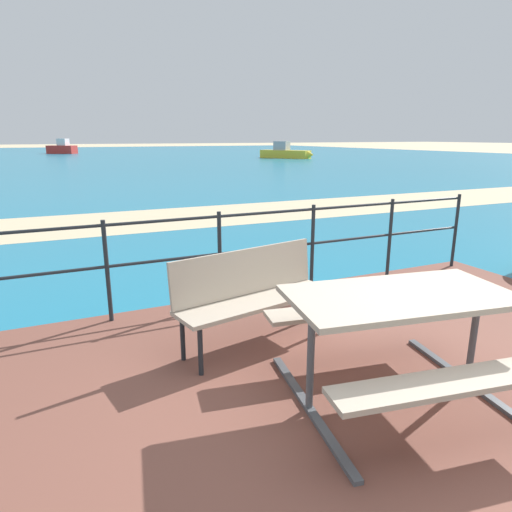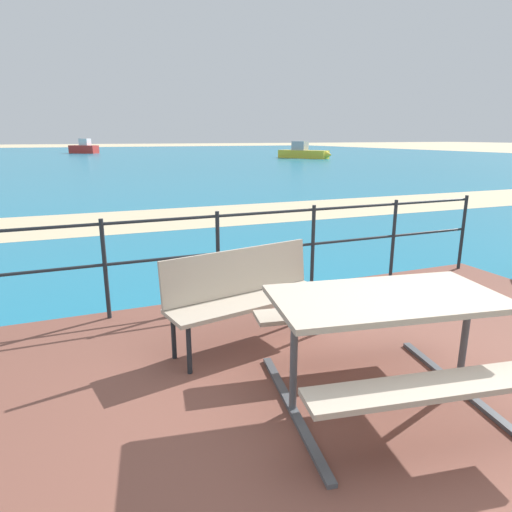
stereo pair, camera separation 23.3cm
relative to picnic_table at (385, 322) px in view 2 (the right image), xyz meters
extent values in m
plane|color=beige|center=(0.12, -0.16, -0.66)|extent=(240.00, 240.00, 0.00)
cube|color=brown|center=(0.12, -0.16, -0.63)|extent=(6.40, 5.20, 0.06)
cube|color=teal|center=(0.12, 39.84, -0.65)|extent=(90.00, 90.00, 0.01)
cube|color=beige|center=(0.12, 8.08, -0.65)|extent=(54.04, 3.89, 0.01)
cube|color=tan|center=(0.00, 0.00, 0.17)|extent=(1.63, 1.02, 0.04)
cube|color=tan|center=(-0.10, -0.58, -0.15)|extent=(1.54, 0.51, 0.04)
cube|color=tan|center=(0.10, 0.58, -0.15)|extent=(1.54, 0.51, 0.04)
cylinder|color=#4C5156|center=(-0.63, 0.10, -0.21)|extent=(0.06, 0.06, 0.76)
cube|color=#4C5156|center=(-0.63, 0.10, -0.58)|extent=(0.29, 1.42, 0.03)
cylinder|color=#4C5156|center=(0.63, -0.10, -0.21)|extent=(0.06, 0.06, 0.76)
cube|color=#4C5156|center=(0.63, -0.10, -0.58)|extent=(0.29, 1.42, 0.03)
cube|color=tan|center=(-0.54, 1.14, -0.17)|extent=(1.51, 0.68, 0.04)
cube|color=tan|center=(-0.58, 1.31, 0.05)|extent=(1.45, 0.35, 0.41)
cylinder|color=#1E2328|center=(-1.15, 0.86, -0.38)|extent=(0.04, 0.04, 0.42)
cylinder|color=#1E2328|center=(-1.21, 1.16, -0.38)|extent=(0.04, 0.04, 0.42)
cylinder|color=#1E2328|center=(0.12, 1.12, -0.38)|extent=(0.04, 0.04, 0.42)
cylinder|color=#1E2328|center=(0.07, 1.41, -0.38)|extent=(0.04, 0.04, 0.42)
cylinder|color=#1E2328|center=(-1.65, 2.27, -0.08)|extent=(0.04, 0.04, 1.03)
cylinder|color=#1E2328|center=(-0.47, 2.27, -0.08)|extent=(0.04, 0.04, 1.03)
cylinder|color=#1E2328|center=(0.71, 2.27, -0.08)|extent=(0.04, 0.04, 1.03)
cylinder|color=#1E2328|center=(1.89, 2.27, -0.08)|extent=(0.04, 0.04, 1.03)
cylinder|color=#1E2328|center=(3.07, 2.27, -0.08)|extent=(0.04, 0.04, 1.03)
cylinder|color=#1E2328|center=(0.12, 2.27, 0.39)|extent=(5.90, 0.03, 0.03)
cylinder|color=#1E2328|center=(0.12, 2.27, -0.03)|extent=(5.90, 0.03, 0.03)
cube|color=red|center=(-0.32, 52.94, -0.21)|extent=(3.22, 2.93, 0.87)
cube|color=silver|center=(-0.13, 52.79, 0.60)|extent=(1.35, 1.30, 0.74)
cone|color=red|center=(-1.75, 54.11, -0.21)|extent=(0.88, 0.92, 0.78)
cube|color=yellow|center=(17.08, 33.28, -0.31)|extent=(3.30, 4.48, 0.68)
cube|color=#A5A8AD|center=(16.90, 33.57, 0.41)|extent=(1.37, 1.50, 0.76)
cone|color=yellow|center=(18.39, 31.11, -0.31)|extent=(0.78, 0.74, 0.61)
camera|label=1|loc=(-2.08, -2.17, 1.21)|focal=31.40mm
camera|label=2|loc=(-1.87, -2.27, 1.21)|focal=31.40mm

